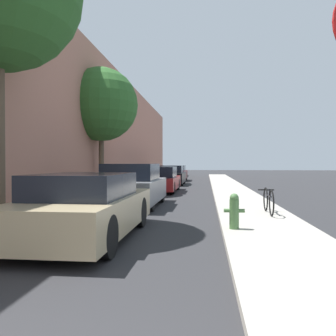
{
  "coord_description": "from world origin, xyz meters",
  "views": [
    {
      "loc": [
        1.56,
        -0.8,
        1.49
      ],
      "look_at": [
        0.34,
        10.16,
        1.34
      ],
      "focal_mm": 36.59,
      "sensor_mm": 36.0,
      "label": 1
    }
  ],
  "objects_px": {
    "parked_car_red": "(160,180)",
    "bicycle": "(268,201)",
    "parked_car_grey": "(132,186)",
    "parked_car_maroon": "(176,173)",
    "parked_car_champagne": "(86,207)",
    "parked_car_black": "(171,176)",
    "fire_hydrant": "(234,211)",
    "street_tree_far": "(101,105)"
  },
  "relations": [
    {
      "from": "parked_car_black",
      "to": "parked_car_maroon",
      "type": "distance_m",
      "value": 5.35
    },
    {
      "from": "parked_car_red",
      "to": "bicycle",
      "type": "height_order",
      "value": "parked_car_red"
    },
    {
      "from": "parked_car_champagne",
      "to": "parked_car_red",
      "type": "bearing_deg",
      "value": 90.24
    },
    {
      "from": "parked_car_champagne",
      "to": "parked_car_black",
      "type": "relative_size",
      "value": 1.04
    },
    {
      "from": "street_tree_far",
      "to": "fire_hydrant",
      "type": "distance_m",
      "value": 11.16
    },
    {
      "from": "bicycle",
      "to": "parked_car_black",
      "type": "bearing_deg",
      "value": 107.52
    },
    {
      "from": "parked_car_red",
      "to": "street_tree_far",
      "type": "relative_size",
      "value": 0.76
    },
    {
      "from": "parked_car_champagne",
      "to": "parked_car_red",
      "type": "relative_size",
      "value": 0.96
    },
    {
      "from": "parked_car_red",
      "to": "parked_car_black",
      "type": "relative_size",
      "value": 1.09
    },
    {
      "from": "parked_car_red",
      "to": "fire_hydrant",
      "type": "relative_size",
      "value": 6.11
    },
    {
      "from": "parked_car_grey",
      "to": "parked_car_black",
      "type": "relative_size",
      "value": 0.97
    },
    {
      "from": "parked_car_grey",
      "to": "parked_car_black",
      "type": "distance_m",
      "value": 12.04
    },
    {
      "from": "parked_car_maroon",
      "to": "parked_car_champagne",
      "type": "bearing_deg",
      "value": -89.4
    },
    {
      "from": "street_tree_far",
      "to": "bicycle",
      "type": "relative_size",
      "value": 3.57
    },
    {
      "from": "parked_car_grey",
      "to": "parked_car_maroon",
      "type": "height_order",
      "value": "parked_car_grey"
    },
    {
      "from": "parked_car_red",
      "to": "street_tree_far",
      "type": "distance_m",
      "value": 4.84
    },
    {
      "from": "bicycle",
      "to": "parked_car_champagne",
      "type": "bearing_deg",
      "value": -141.47
    },
    {
      "from": "parked_car_grey",
      "to": "fire_hydrant",
      "type": "relative_size",
      "value": 5.49
    },
    {
      "from": "parked_car_black",
      "to": "bicycle",
      "type": "relative_size",
      "value": 2.49
    },
    {
      "from": "parked_car_maroon",
      "to": "street_tree_far",
      "type": "xyz_separation_m",
      "value": [
        -2.46,
        -12.96,
        3.68
      ]
    },
    {
      "from": "bicycle",
      "to": "street_tree_far",
      "type": "bearing_deg",
      "value": 137.15
    },
    {
      "from": "parked_car_red",
      "to": "bicycle",
      "type": "xyz_separation_m",
      "value": [
        4.09,
        -8.13,
        -0.15
      ]
    },
    {
      "from": "parked_car_black",
      "to": "parked_car_maroon",
      "type": "bearing_deg",
      "value": 91.36
    },
    {
      "from": "fire_hydrant",
      "to": "bicycle",
      "type": "bearing_deg",
      "value": 64.57
    },
    {
      "from": "parked_car_champagne",
      "to": "parked_car_grey",
      "type": "bearing_deg",
      "value": 92.23
    },
    {
      "from": "street_tree_far",
      "to": "parked_car_grey",
      "type": "bearing_deg",
      "value": -60.56
    },
    {
      "from": "parked_car_maroon",
      "to": "fire_hydrant",
      "type": "relative_size",
      "value": 6.11
    },
    {
      "from": "parked_car_champagne",
      "to": "street_tree_far",
      "type": "xyz_separation_m",
      "value": [
        -2.7,
        9.6,
        3.7
      ]
    },
    {
      "from": "parked_car_grey",
      "to": "parked_car_red",
      "type": "distance_m",
      "value": 6.06
    },
    {
      "from": "parked_car_red",
      "to": "fire_hydrant",
      "type": "distance_m",
      "value": 10.88
    },
    {
      "from": "parked_car_champagne",
      "to": "parked_car_black",
      "type": "distance_m",
      "value": 17.21
    },
    {
      "from": "parked_car_black",
      "to": "street_tree_far",
      "type": "xyz_separation_m",
      "value": [
        -2.59,
        -7.61,
        3.69
      ]
    },
    {
      "from": "parked_car_champagne",
      "to": "parked_car_grey",
      "type": "xyz_separation_m",
      "value": [
        -0.2,
        5.17,
        0.07
      ]
    },
    {
      "from": "parked_car_champagne",
      "to": "fire_hydrant",
      "type": "relative_size",
      "value": 5.86
    },
    {
      "from": "parked_car_champagne",
      "to": "parked_car_red",
      "type": "height_order",
      "value": "parked_car_red"
    },
    {
      "from": "parked_car_red",
      "to": "parked_car_grey",
      "type": "bearing_deg",
      "value": -91.47
    },
    {
      "from": "parked_car_maroon",
      "to": "bicycle",
      "type": "bearing_deg",
      "value": -77.6
    },
    {
      "from": "parked_car_maroon",
      "to": "bicycle",
      "type": "height_order",
      "value": "parked_car_maroon"
    },
    {
      "from": "fire_hydrant",
      "to": "bicycle",
      "type": "relative_size",
      "value": 0.44
    },
    {
      "from": "street_tree_far",
      "to": "parked_car_champagne",
      "type": "bearing_deg",
      "value": -74.28
    },
    {
      "from": "parked_car_red",
      "to": "bicycle",
      "type": "distance_m",
      "value": 9.11
    },
    {
      "from": "bicycle",
      "to": "parked_car_grey",
      "type": "bearing_deg",
      "value": 155.03
    }
  ]
}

